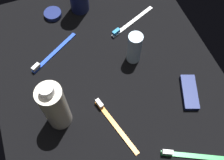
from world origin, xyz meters
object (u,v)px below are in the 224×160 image
(toothbrush_green, at_px, (193,156))
(toothbrush_orange, at_px, (114,123))
(deodorant_stick, at_px, (134,48))
(bodywash_bottle, at_px, (55,107))
(toothbrush_white, at_px, (130,23))
(cream_tin_right, at_px, (53,14))
(toothbrush_blue, at_px, (52,54))
(snack_bar_navy, at_px, (189,92))

(toothbrush_green, height_order, toothbrush_orange, same)
(deodorant_stick, relative_size, toothbrush_orange, 0.60)
(bodywash_bottle, xyz_separation_m, toothbrush_orange, (-0.06, -0.13, -0.08))
(toothbrush_white, bearing_deg, cream_tin_right, 61.92)
(toothbrush_orange, distance_m, toothbrush_white, 0.34)
(toothbrush_white, bearing_deg, toothbrush_blue, 96.61)
(toothbrush_green, height_order, toothbrush_white, same)
(bodywash_bottle, relative_size, toothbrush_green, 1.11)
(deodorant_stick, xyz_separation_m, toothbrush_white, (0.13, -0.04, -0.05))
(deodorant_stick, bearing_deg, snack_bar_navy, -147.95)
(bodywash_bottle, height_order, toothbrush_green, bodywash_bottle)
(bodywash_bottle, distance_m, deodorant_stick, 0.28)
(toothbrush_blue, xyz_separation_m, snack_bar_navy, (-0.26, -0.33, 0.00))
(toothbrush_green, bearing_deg, toothbrush_white, -1.80)
(snack_bar_navy, distance_m, cream_tin_right, 0.50)
(deodorant_stick, height_order, snack_bar_navy, deodorant_stick)
(cream_tin_right, bearing_deg, toothbrush_blue, 164.70)
(deodorant_stick, xyz_separation_m, cream_tin_right, (0.25, 0.19, -0.04))
(bodywash_bottle, distance_m, toothbrush_orange, 0.16)
(toothbrush_blue, xyz_separation_m, cream_tin_right, (0.15, -0.04, 0.00))
(bodywash_bottle, xyz_separation_m, toothbrush_green, (-0.21, -0.28, -0.08))
(toothbrush_white, relative_size, cream_tin_right, 2.99)
(toothbrush_green, bearing_deg, cream_tin_right, 20.58)
(toothbrush_white, bearing_deg, toothbrush_green, 178.20)
(toothbrush_green, relative_size, toothbrush_orange, 0.95)
(toothbrush_green, relative_size, toothbrush_blue, 1.05)
(snack_bar_navy, bearing_deg, cream_tin_right, 55.20)
(bodywash_bottle, bearing_deg, snack_bar_navy, -98.24)
(deodorant_stick, xyz_separation_m, snack_bar_navy, (-0.16, -0.10, -0.05))
(snack_bar_navy, bearing_deg, deodorant_stick, 52.24)
(toothbrush_blue, relative_size, cream_tin_right, 2.80)
(bodywash_bottle, bearing_deg, toothbrush_blue, -7.75)
(toothbrush_white, height_order, snack_bar_navy, toothbrush_white)
(toothbrush_green, distance_m, toothbrush_orange, 0.21)
(toothbrush_green, height_order, snack_bar_navy, toothbrush_green)
(snack_bar_navy, height_order, cream_tin_right, same)
(deodorant_stick, height_order, toothbrush_white, deodorant_stick)
(deodorant_stick, bearing_deg, toothbrush_orange, 143.53)
(toothbrush_orange, bearing_deg, cream_tin_right, 7.89)
(snack_bar_navy, bearing_deg, bodywash_bottle, 101.94)
(toothbrush_blue, distance_m, snack_bar_navy, 0.42)
(bodywash_bottle, bearing_deg, toothbrush_white, -51.37)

